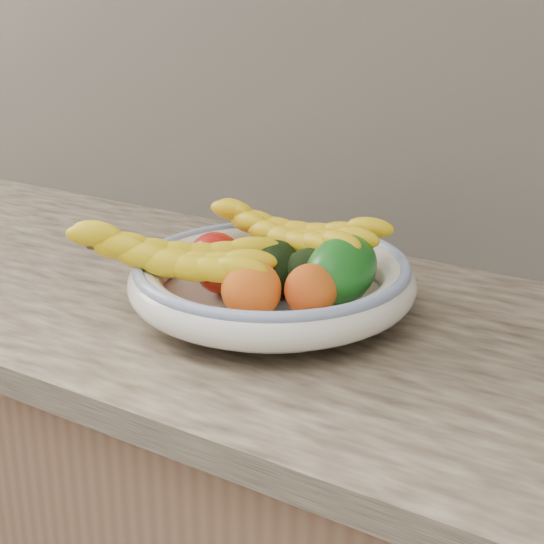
{
  "coord_description": "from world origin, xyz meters",
  "views": [
    {
      "loc": [
        0.56,
        0.77,
        1.35
      ],
      "look_at": [
        0.0,
        1.66,
        0.96
      ],
      "focal_mm": 55.0,
      "sensor_mm": 36.0,
      "label": 1
    }
  ],
  "objects": [
    {
      "name": "clementine_back_left",
      "position": [
        -0.05,
        1.75,
        0.95
      ],
      "size": [
        0.06,
        0.06,
        0.05
      ],
      "primitive_type": "ellipsoid",
      "rotation": [
        0.0,
        0.0,
        0.16
      ],
      "color": "#F35905",
      "rests_on": "fruit_bowl"
    },
    {
      "name": "tomato_near_left",
      "position": [
        -0.06,
        1.62,
        0.96
      ],
      "size": [
        0.07,
        0.07,
        0.06
      ],
      "primitive_type": "ellipsoid",
      "rotation": [
        0.0,
        0.0,
        -0.02
      ],
      "color": "#A81707",
      "rests_on": "fruit_bowl"
    },
    {
      "name": "clementine_back_right",
      "position": [
        0.03,
        1.77,
        0.95
      ],
      "size": [
        0.05,
        0.05,
        0.04
      ],
      "primitive_type": "ellipsoid",
      "rotation": [
        0.0,
        0.0,
        -0.13
      ],
      "color": "#E15904",
      "rests_on": "fruit_bowl"
    },
    {
      "name": "banana_bunch_back",
      "position": [
        -0.01,
        1.73,
        0.99
      ],
      "size": [
        0.3,
        0.13,
        0.08
      ],
      "primitive_type": null,
      "rotation": [
        0.0,
        0.0,
        -0.06
      ],
      "color": "yellow",
      "rests_on": "fruit_bowl"
    },
    {
      "name": "tomato_left",
      "position": [
        -0.1,
        1.67,
        0.96
      ],
      "size": [
        0.09,
        0.09,
        0.07
      ],
      "primitive_type": "ellipsoid",
      "rotation": [
        0.0,
        0.0,
        -0.16
      ],
      "color": "#B3100C",
      "rests_on": "fruit_bowl"
    },
    {
      "name": "banana_bunch_front",
      "position": [
        -0.1,
        1.57,
        0.98
      ],
      "size": [
        0.32,
        0.22,
        0.08
      ],
      "primitive_type": null,
      "rotation": [
        0.0,
        0.0,
        0.38
      ],
      "color": "yellow",
      "rests_on": "fruit_bowl"
    },
    {
      "name": "green_mango",
      "position": [
        0.1,
        1.68,
        0.98
      ],
      "size": [
        0.12,
        0.14,
        0.11
      ],
      "primitive_type": "ellipsoid",
      "rotation": [
        0.0,
        0.31,
        0.05
      ],
      "color": "#105914",
      "rests_on": "fruit_bowl"
    },
    {
      "name": "avocado_right",
      "position": [
        0.06,
        1.68,
        0.96
      ],
      "size": [
        0.12,
        0.12,
        0.07
      ],
      "primitive_type": "ellipsoid",
      "rotation": [
        0.0,
        0.0,
        -0.81
      ],
      "color": "black",
      "rests_on": "fruit_bowl"
    },
    {
      "name": "peach_right",
      "position": [
        0.09,
        1.61,
        0.97
      ],
      "size": [
        0.09,
        0.09,
        0.07
      ],
      "primitive_type": "ellipsoid",
      "rotation": [
        0.0,
        0.0,
        -0.43
      ],
      "color": "orange",
      "rests_on": "fruit_bowl"
    },
    {
      "name": "fruit_bowl",
      "position": [
        0.0,
        1.66,
        0.95
      ],
      "size": [
        0.39,
        0.39,
        0.08
      ],
      "color": "white",
      "rests_on": "kitchen_counter"
    },
    {
      "name": "peach_front",
      "position": [
        0.02,
        1.58,
        0.97
      ],
      "size": [
        0.1,
        0.1,
        0.08
      ],
      "primitive_type": "ellipsoid",
      "rotation": [
        0.0,
        0.0,
        0.38
      ],
      "color": "orange",
      "rests_on": "fruit_bowl"
    },
    {
      "name": "avocado_center",
      "position": [
        0.0,
        1.66,
        0.96
      ],
      "size": [
        0.11,
        0.13,
        0.08
      ],
      "primitive_type": "ellipsoid",
      "rotation": [
        0.0,
        0.0,
        0.37
      ],
      "color": "black",
      "rests_on": "fruit_bowl"
    }
  ]
}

